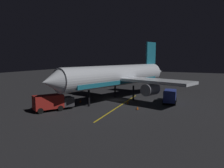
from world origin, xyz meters
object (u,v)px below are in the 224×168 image
(traffic_cone_near_right, at_px, (128,102))
(catering_truck, at_px, (170,96))
(airliner, at_px, (118,76))
(baggage_truck, at_px, (52,103))
(traffic_cone_near_left, at_px, (137,108))
(ground_crew_worker, at_px, (70,103))
(traffic_cone_under_wing, at_px, (80,101))

(traffic_cone_near_right, bearing_deg, catering_truck, -146.10)
(airliner, bearing_deg, baggage_truck, 65.83)
(airliner, distance_m, traffic_cone_near_left, 9.90)
(ground_crew_worker, xyz_separation_m, traffic_cone_near_right, (-7.54, -7.30, -0.64))
(baggage_truck, bearing_deg, traffic_cone_near_left, -150.80)
(baggage_truck, relative_size, catering_truck, 0.98)
(catering_truck, xyz_separation_m, ground_crew_worker, (14.31, 11.85, -0.38))
(traffic_cone_near_right, bearing_deg, traffic_cone_under_wing, 18.73)
(traffic_cone_near_left, distance_m, traffic_cone_near_right, 4.72)
(baggage_truck, distance_m, catering_truck, 21.60)
(airliner, xyz_separation_m, traffic_cone_near_right, (-3.15, 2.63, -4.52))
(airliner, xyz_separation_m, traffic_cone_under_wing, (5.40, 5.53, -4.52))
(catering_truck, xyz_separation_m, traffic_cone_near_right, (6.77, 4.55, -1.02))
(traffic_cone_near_right, distance_m, traffic_cone_under_wing, 9.03)
(airliner, relative_size, traffic_cone_near_left, 61.03)
(ground_crew_worker, bearing_deg, traffic_cone_near_right, -135.94)
(catering_truck, bearing_deg, ground_crew_worker, 39.62)
(traffic_cone_near_right, bearing_deg, baggage_truck, 48.96)
(airliner, bearing_deg, traffic_cone_under_wing, 45.71)
(baggage_truck, distance_m, traffic_cone_near_right, 13.67)
(baggage_truck, height_order, traffic_cone_near_left, baggage_truck)
(baggage_truck, relative_size, traffic_cone_near_left, 11.89)
(catering_truck, relative_size, traffic_cone_under_wing, 12.16)
(traffic_cone_near_right, bearing_deg, airliner, -39.89)
(baggage_truck, height_order, catering_truck, baggage_truck)
(catering_truck, height_order, traffic_cone_near_left, catering_truck)
(baggage_truck, relative_size, ground_crew_worker, 3.76)
(airliner, height_order, traffic_cone_near_right, airliner)
(ground_crew_worker, bearing_deg, airliner, -113.85)
(catering_truck, distance_m, traffic_cone_under_wing, 17.06)
(baggage_truck, xyz_separation_m, traffic_cone_near_left, (-12.10, -6.76, -1.08))
(ground_crew_worker, bearing_deg, traffic_cone_under_wing, -77.12)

